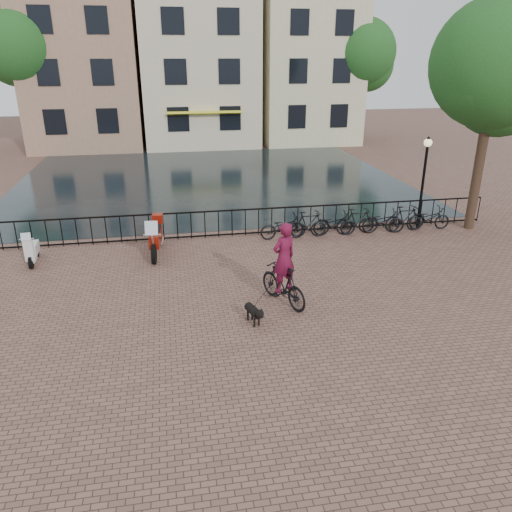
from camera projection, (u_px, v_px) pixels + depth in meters
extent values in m
plane|color=brown|center=(279.00, 354.00, 11.28)|extent=(100.00, 100.00, 0.00)
plane|color=black|center=(209.00, 179.00, 27.05)|extent=(20.00, 20.00, 0.00)
cube|color=black|center=(232.00, 210.00, 18.20)|extent=(20.00, 0.05, 0.05)
cube|color=black|center=(232.00, 234.00, 18.55)|extent=(20.00, 0.05, 0.05)
cube|color=#916C54|center=(84.00, 58.00, 35.13)|extent=(7.50, 9.00, 12.00)
cube|color=beige|center=(198.00, 65.00, 36.63)|extent=(8.00, 9.00, 11.00)
cube|color=yellow|center=(205.00, 113.00, 33.44)|extent=(5.00, 0.60, 0.15)
cube|color=beige|center=(303.00, 54.00, 37.66)|extent=(7.00, 9.00, 12.50)
cylinder|color=black|center=(28.00, 105.00, 32.90)|extent=(0.36, 0.36, 6.30)
sphere|color=#1B531D|center=(18.00, 46.00, 31.54)|extent=(5.04, 5.04, 5.04)
cylinder|color=black|center=(480.00, 156.00, 18.39)|extent=(0.36, 0.36, 5.60)
sphere|color=#1B531D|center=(496.00, 63.00, 17.18)|extent=(4.48, 4.48, 4.48)
cylinder|color=black|center=(358.00, 102.00, 36.74)|extent=(0.36, 0.36, 5.95)
sphere|color=#1B531D|center=(362.00, 52.00, 35.46)|extent=(4.76, 4.76, 4.76)
cylinder|color=black|center=(422.00, 188.00, 18.79)|extent=(0.10, 0.10, 3.20)
sphere|color=beige|center=(428.00, 143.00, 18.15)|extent=(0.30, 0.30, 0.30)
imported|color=black|center=(283.00, 284.00, 13.36)|extent=(1.33, 2.02, 1.18)
imported|color=maroon|center=(284.00, 251.00, 13.01)|extent=(1.00, 0.86, 2.32)
imported|color=black|center=(283.00, 227.00, 18.15)|extent=(1.74, 0.69, 0.90)
imported|color=black|center=(308.00, 224.00, 18.29)|extent=(1.69, 0.56, 1.00)
imported|color=black|center=(333.00, 224.00, 18.47)|extent=(1.73, 0.64, 0.90)
imported|color=black|center=(358.00, 221.00, 18.60)|extent=(1.67, 0.48, 1.00)
imported|color=black|center=(381.00, 221.00, 18.78)|extent=(1.79, 0.88, 0.90)
imported|color=black|center=(405.00, 219.00, 18.92)|extent=(1.70, 0.62, 1.00)
imported|color=black|center=(428.00, 218.00, 19.09)|extent=(1.74, 0.66, 0.90)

